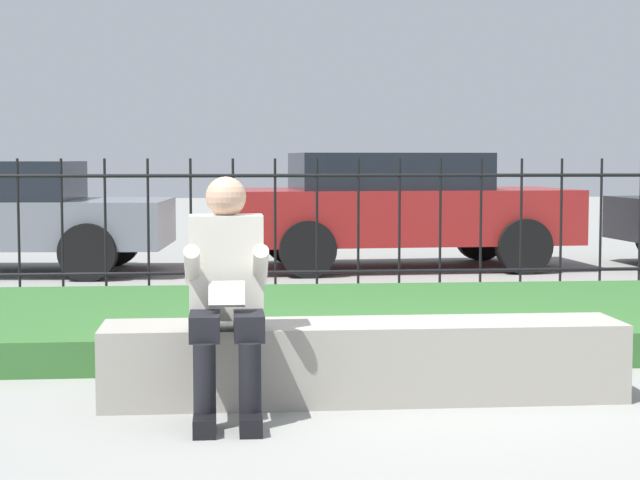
# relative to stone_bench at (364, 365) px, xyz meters

# --- Properties ---
(ground_plane) EXTENTS (60.00, 60.00, 0.00)m
(ground_plane) POSITION_rel_stone_bench_xyz_m (0.30, 0.00, -0.19)
(ground_plane) COLOR gray
(stone_bench) EXTENTS (2.84, 0.51, 0.43)m
(stone_bench) POSITION_rel_stone_bench_xyz_m (0.00, 0.00, 0.00)
(stone_bench) COLOR gray
(stone_bench) RESTS_ON ground_plane
(person_seated_reader) EXTENTS (0.42, 0.73, 1.23)m
(person_seated_reader) POSITION_rel_stone_bench_xyz_m (-0.75, -0.29, 0.47)
(person_seated_reader) COLOR black
(person_seated_reader) RESTS_ON ground_plane
(grass_berm) EXTENTS (8.19, 2.84, 0.22)m
(grass_berm) POSITION_rel_stone_bench_xyz_m (0.30, 2.12, -0.08)
(grass_berm) COLOR #33662D
(grass_berm) RESTS_ON ground_plane
(iron_fence) EXTENTS (6.19, 0.03, 1.32)m
(iron_fence) POSITION_rel_stone_bench_xyz_m (0.30, 4.12, 0.50)
(iron_fence) COLOR black
(iron_fence) RESTS_ON ground_plane
(car_parked_center) EXTENTS (4.12, 2.06, 1.38)m
(car_parked_center) POSITION_rel_stone_bench_xyz_m (1.32, 6.90, 0.55)
(car_parked_center) COLOR maroon
(car_parked_center) RESTS_ON ground_plane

